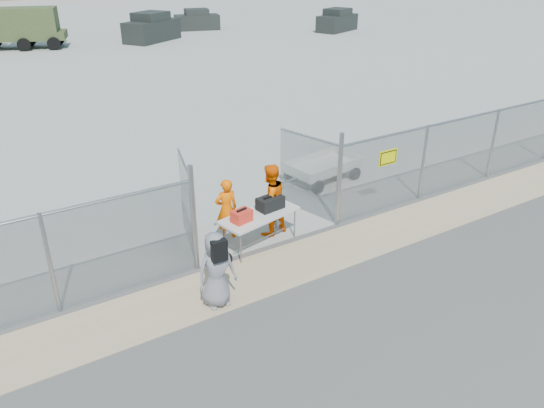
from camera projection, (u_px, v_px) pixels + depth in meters
ground at (321, 284)px, 11.45m from camera, size 160.00×160.00×0.00m
tarmac_inside at (16, 35)px, 43.52m from camera, size 160.00×80.00×0.01m
dirt_strip at (295, 263)px, 12.21m from camera, size 44.00×1.60×0.01m
chain_link_fence at (272, 204)px, 12.50m from camera, size 40.00×0.20×2.20m
folding_table at (259, 230)px, 12.78m from camera, size 2.11×1.22×0.84m
orange_bag at (242, 216)px, 12.19m from camera, size 0.51×0.39×0.28m
black_duffel at (270, 203)px, 12.78m from camera, size 0.68×0.45×0.31m
security_worker_left at (226, 209)px, 12.93m from camera, size 0.61×0.43×1.58m
security_worker_right at (270, 200)px, 13.09m from camera, size 0.99×0.82×1.86m
visitor at (216, 270)px, 10.47m from camera, size 0.81×0.54×1.63m
utility_trailer at (323, 169)px, 16.41m from camera, size 3.11×1.89×0.71m
military_truck at (21, 29)px, 37.04m from camera, size 6.16×3.88×2.75m
parked_vehicle_near at (152, 27)px, 40.15m from camera, size 5.00×4.20×2.08m
parked_vehicle_mid at (197, 20)px, 45.73m from camera, size 4.06×2.63×1.70m
parked_vehicle_far at (337, 20)px, 44.96m from camera, size 4.38×3.14×1.81m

